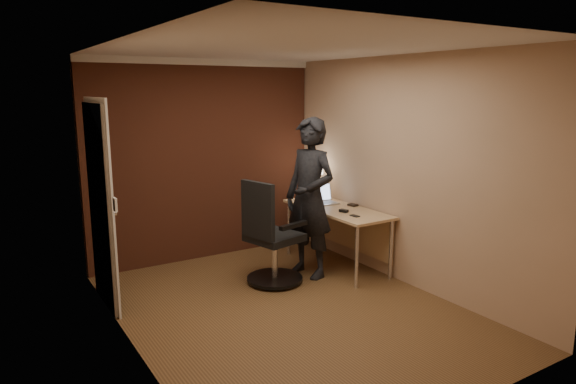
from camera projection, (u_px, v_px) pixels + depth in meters
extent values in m
plane|color=brown|center=(288.00, 309.00, 5.07)|extent=(4.00, 4.00, 0.00)
plane|color=white|center=(288.00, 47.00, 4.58)|extent=(4.00, 4.00, 0.00)
plane|color=tan|center=(204.00, 160.00, 6.49)|extent=(3.00, 0.00, 3.00)
plane|color=tan|center=(459.00, 234.00, 3.17)|extent=(3.00, 0.00, 3.00)
plane|color=tan|center=(127.00, 203.00, 4.05)|extent=(0.00, 4.00, 4.00)
plane|color=tan|center=(404.00, 171.00, 5.61)|extent=(0.00, 4.00, 4.00)
cube|color=brown|center=(205.00, 161.00, 6.46)|extent=(2.98, 0.06, 2.50)
cube|color=silver|center=(202.00, 62.00, 6.22)|extent=(3.00, 0.08, 0.08)
cube|color=silver|center=(467.00, 31.00, 2.96)|extent=(3.00, 0.08, 0.08)
cube|color=silver|center=(122.00, 44.00, 3.83)|extent=(0.08, 4.00, 0.08)
cube|color=silver|center=(406.00, 57.00, 5.35)|extent=(0.08, 4.00, 0.08)
cube|color=silver|center=(101.00, 207.00, 5.02)|extent=(0.05, 0.82, 2.02)
cube|color=silver|center=(102.00, 207.00, 5.03)|extent=(0.02, 0.92, 2.12)
cylinder|color=silver|center=(114.00, 213.00, 4.77)|extent=(0.05, 0.05, 0.05)
cube|color=silver|center=(115.00, 205.00, 4.45)|extent=(0.02, 0.08, 0.12)
cube|color=#DAB17D|center=(337.00, 209.00, 6.18)|extent=(0.60, 1.50, 0.03)
cube|color=#DAB17D|center=(354.00, 229.00, 6.38)|extent=(0.02, 1.38, 0.54)
cylinder|color=silver|center=(357.00, 257.00, 5.55)|extent=(0.04, 0.04, 0.70)
cylinder|color=silver|center=(289.00, 228.00, 6.70)|extent=(0.04, 0.04, 0.70)
cylinder|color=silver|center=(391.00, 250.00, 5.81)|extent=(0.04, 0.04, 0.70)
cylinder|color=silver|center=(320.00, 223.00, 6.96)|extent=(0.04, 0.04, 0.70)
cube|color=silver|center=(311.00, 197.00, 6.78)|extent=(0.11, 0.11, 0.01)
cylinder|color=silver|center=(311.00, 185.00, 6.75)|extent=(0.01, 0.01, 0.30)
cube|color=white|center=(311.00, 166.00, 6.70)|extent=(0.22, 0.22, 0.22)
cube|color=silver|center=(324.00, 203.00, 6.40)|extent=(0.35, 0.26, 0.01)
cube|color=silver|center=(319.00, 192.00, 6.48)|extent=(0.33, 0.09, 0.22)
cube|color=#B2CCF2|center=(320.00, 192.00, 6.47)|extent=(0.30, 0.07, 0.19)
cube|color=gray|center=(324.00, 203.00, 6.39)|extent=(0.29, 0.16, 0.00)
cube|color=black|center=(344.00, 211.00, 5.96)|extent=(0.08, 0.11, 0.03)
cube|color=black|center=(355.00, 216.00, 5.77)|extent=(0.06, 0.12, 0.01)
cube|color=black|center=(353.00, 205.00, 6.29)|extent=(0.10, 0.12, 0.02)
cylinder|color=black|center=(275.00, 278.00, 5.77)|extent=(0.63, 0.63, 0.03)
cylinder|color=silver|center=(275.00, 258.00, 5.72)|extent=(0.07, 0.07, 0.47)
cube|color=black|center=(275.00, 237.00, 5.68)|extent=(0.62, 0.62, 0.08)
cube|color=black|center=(258.00, 210.00, 5.44)|extent=(0.16, 0.47, 0.61)
cube|color=black|center=(257.00, 216.00, 5.84)|extent=(0.38, 0.14, 0.04)
cube|color=black|center=(293.00, 225.00, 5.44)|extent=(0.38, 0.14, 0.04)
imported|color=black|center=(310.00, 198.00, 5.84)|extent=(0.58, 0.75, 1.83)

